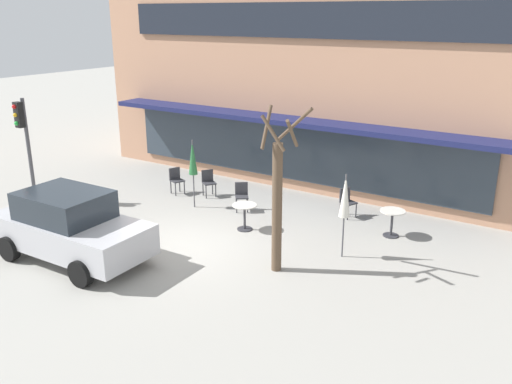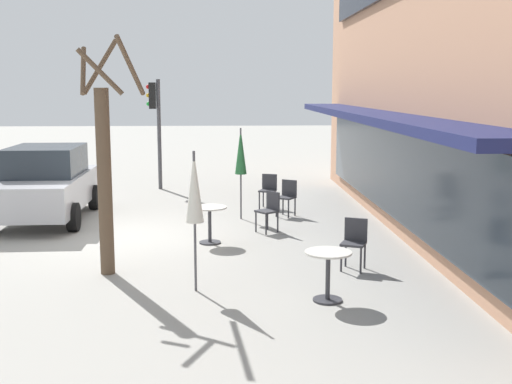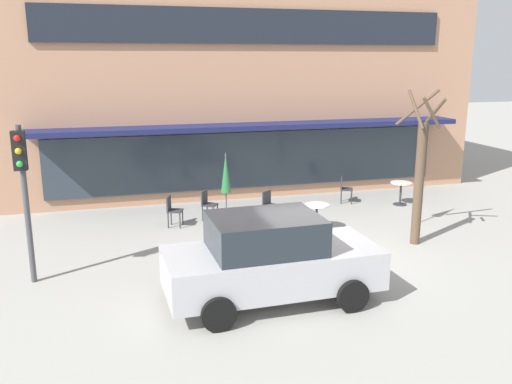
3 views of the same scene
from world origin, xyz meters
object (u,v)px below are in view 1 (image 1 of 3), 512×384
object	(u,v)px
patio_umbrella_green_folded	(345,196)
cafe_chair_3	(176,179)
parked_sedan	(70,226)
patio_umbrella_cream_folded	(193,158)
street_tree	(278,199)
cafe_table_near_wall	(392,219)
cafe_chair_1	(208,181)
cafe_chair_0	(242,194)
cafe_chair_2	(347,200)
traffic_light_pole	(24,133)
cafe_table_streetside	(245,213)

from	to	relation	value
patio_umbrella_green_folded	cafe_chair_3	world-z (taller)	patio_umbrella_green_folded
parked_sedan	patio_umbrella_cream_folded	bearing A→B (deg)	88.13
parked_sedan	street_tree	world-z (taller)	street_tree
cafe_table_near_wall	cafe_chair_1	xyz separation A→B (m)	(-6.43, 0.02, 0.01)
cafe_chair_1	parked_sedan	size ratio (longest dim) A/B	0.21
cafe_chair_0	parked_sedan	distance (m)	5.50
cafe_chair_0	cafe_chair_2	world-z (taller)	same
street_tree	traffic_light_pole	xyz separation A→B (m)	(-9.31, -0.12, 0.48)
cafe_table_streetside	traffic_light_pole	world-z (taller)	traffic_light_pole
parked_sedan	patio_umbrella_green_folded	bearing A→B (deg)	33.85
cafe_table_near_wall	cafe_chair_3	xyz separation A→B (m)	(-7.52, -0.37, 0.01)
patio_umbrella_cream_folded	patio_umbrella_green_folded	bearing A→B (deg)	-8.78
patio_umbrella_cream_folded	cafe_chair_1	world-z (taller)	patio_umbrella_cream_folded
cafe_table_near_wall	patio_umbrella_cream_folded	bearing A→B (deg)	-169.53
patio_umbrella_green_folded	traffic_light_pole	size ratio (longest dim) A/B	0.65
cafe_chair_1	cafe_chair_2	world-z (taller)	same
patio_umbrella_cream_folded	street_tree	size ratio (longest dim) A/B	0.56
patio_umbrella_green_folded	cafe_table_near_wall	bearing A→B (deg)	73.63
cafe_table_streetside	cafe_chair_0	xyz separation A→B (m)	(-0.99, 1.29, 0.01)
patio_umbrella_green_folded	patio_umbrella_cream_folded	size ratio (longest dim) A/B	1.00
cafe_table_near_wall	cafe_chair_1	world-z (taller)	cafe_chair_1
cafe_table_near_wall	cafe_table_streetside	xyz separation A→B (m)	(-3.69, -1.83, 0.00)
cafe_chair_0	parked_sedan	xyz separation A→B (m)	(-1.59, -5.26, 0.35)
cafe_chair_2	parked_sedan	size ratio (longest dim) A/B	0.21
cafe_chair_0	cafe_chair_3	xyz separation A→B (m)	(-2.84, 0.17, 0.00)
patio_umbrella_green_folded	cafe_chair_2	distance (m)	3.13
cafe_chair_0	street_tree	distance (m)	4.47
parked_sedan	traffic_light_pole	bearing A→B (deg)	155.06
cafe_table_streetside	parked_sedan	distance (m)	4.74
cafe_table_streetside	patio_umbrella_cream_folded	distance (m)	2.76
patio_umbrella_green_folded	parked_sedan	world-z (taller)	patio_umbrella_green_folded
cafe_chair_2	cafe_chair_3	size ratio (longest dim) A/B	1.00
cafe_chair_3	patio_umbrella_green_folded	bearing A→B (deg)	-13.12
cafe_chair_0	traffic_light_pole	world-z (taller)	traffic_light_pole
cafe_table_near_wall	patio_umbrella_cream_folded	world-z (taller)	patio_umbrella_cream_folded
street_tree	cafe_table_streetside	bearing A→B (deg)	141.02
traffic_light_pole	street_tree	bearing A→B (deg)	0.71
cafe_chair_2	traffic_light_pole	bearing A→B (deg)	-154.68
patio_umbrella_cream_folded	cafe_chair_2	xyz separation A→B (m)	(4.43, 1.87, -1.10)
cafe_chair_1	street_tree	world-z (taller)	street_tree
cafe_chair_2	parked_sedan	bearing A→B (deg)	-125.08
cafe_table_near_wall	cafe_chair_2	world-z (taller)	cafe_chair_2
patio_umbrella_green_folded	cafe_chair_2	xyz separation A→B (m)	(-1.10, 2.72, -1.10)
cafe_chair_0	cafe_table_near_wall	bearing A→B (deg)	6.59
patio_umbrella_green_folded	cafe_chair_1	distance (m)	6.28
patio_umbrella_green_folded	cafe_chair_2	size ratio (longest dim) A/B	2.47
cafe_table_streetside	parked_sedan	bearing A→B (deg)	-122.98
cafe_chair_0	cafe_chair_2	distance (m)	3.26
cafe_table_near_wall	patio_umbrella_green_folded	size ratio (longest dim) A/B	0.35
cafe_chair_2	patio_umbrella_green_folded	bearing A→B (deg)	-68.07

